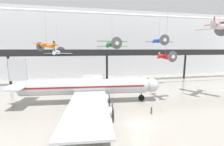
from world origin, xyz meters
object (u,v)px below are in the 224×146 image
suspended_plane_white_twin (58,52)px  suspended_plane_orange_highwing (47,45)px  suspended_plane_blue_trainer (159,41)px  info_sign_pedestal (151,111)px  stanchion_barrier (162,111)px  airliner_silver_main (85,87)px  suspended_plane_green_biplane (112,45)px  suspended_plane_silver_racer (218,26)px  suspended_plane_red_highwing (165,57)px

suspended_plane_white_twin → suspended_plane_orange_highwing: suspended_plane_orange_highwing is taller
suspended_plane_blue_trainer → info_sign_pedestal: 25.72m
stanchion_barrier → info_sign_pedestal: info_sign_pedestal is taller
airliner_silver_main → suspended_plane_orange_highwing: size_ratio=3.88×
suspended_plane_green_biplane → suspended_plane_silver_racer: suspended_plane_silver_racer is taller
suspended_plane_green_biplane → info_sign_pedestal: (2.99, -20.21, -11.99)m
suspended_plane_orange_highwing → suspended_plane_silver_racer: size_ratio=1.05×
suspended_plane_silver_racer → suspended_plane_white_twin: bearing=122.2°
airliner_silver_main → suspended_plane_blue_trainer: suspended_plane_blue_trainer is taller
suspended_plane_blue_trainer → suspended_plane_orange_highwing: (-30.73, -3.94, -1.56)m
airliner_silver_main → suspended_plane_red_highwing: suspended_plane_red_highwing is taller
suspended_plane_blue_trainer → suspended_plane_green_biplane: size_ratio=0.92×
suspended_plane_green_biplane → airliner_silver_main: bearing=-44.0°
suspended_plane_green_biplane → stanchion_barrier: bearing=2.7°
suspended_plane_red_highwing → airliner_silver_main: bearing=-99.8°
info_sign_pedestal → suspended_plane_orange_highwing: bearing=150.4°
airliner_silver_main → suspended_plane_white_twin: (-7.57, 16.88, 6.87)m
info_sign_pedestal → stanchion_barrier: bearing=5.8°
suspended_plane_silver_racer → info_sign_pedestal: bearing=167.4°
suspended_plane_red_highwing → suspended_plane_silver_racer: suspended_plane_silver_racer is taller
suspended_plane_red_highwing → info_sign_pedestal: suspended_plane_red_highwing is taller
suspended_plane_white_twin → info_sign_pedestal: 32.43m
stanchion_barrier → suspended_plane_green_biplane: bearing=103.6°
suspended_plane_red_highwing → suspended_plane_blue_trainer: bearing=152.6°
suspended_plane_green_biplane → suspended_plane_red_highwing: (8.90, -13.83, -2.90)m
suspended_plane_orange_highwing → stanchion_barrier: size_ratio=8.67×
suspended_plane_white_twin → suspended_plane_orange_highwing: bearing=-176.2°
suspended_plane_blue_trainer → airliner_silver_main: bearing=-62.9°
airliner_silver_main → info_sign_pedestal: (11.10, -7.77, -2.89)m
suspended_plane_white_twin → suspended_plane_orange_highwing: 9.71m
suspended_plane_red_highwing → suspended_plane_silver_racer: (11.88, -0.70, 6.51)m
airliner_silver_main → stanchion_barrier: (13.01, -7.85, -3.02)m
suspended_plane_blue_trainer → suspended_plane_silver_racer: bearing=26.6°
suspended_plane_orange_highwing → suspended_plane_red_highwing: size_ratio=0.83×
info_sign_pedestal → suspended_plane_silver_racer: bearing=25.8°
suspended_plane_orange_highwing → stanchion_barrier: (21.54, -15.25, -11.73)m
suspended_plane_blue_trainer → suspended_plane_silver_racer: (6.69, -13.42, 2.44)m
suspended_plane_silver_racer → info_sign_pedestal: suspended_plane_silver_racer is taller
suspended_plane_red_highwing → info_sign_pedestal: size_ratio=9.06×
info_sign_pedestal → suspended_plane_red_highwing: bearing=55.3°
suspended_plane_green_biplane → stanchion_barrier: suspended_plane_green_biplane is taller
suspended_plane_red_highwing → suspended_plane_silver_racer: size_ratio=1.26×
suspended_plane_red_highwing → stanchion_barrier: 11.95m
stanchion_barrier → suspended_plane_blue_trainer: bearing=64.4°
airliner_silver_main → suspended_plane_blue_trainer: size_ratio=4.32×
airliner_silver_main → info_sign_pedestal: bearing=-29.8°
suspended_plane_red_highwing → info_sign_pedestal: 12.58m
suspended_plane_white_twin → suspended_plane_silver_racer: size_ratio=1.21×
airliner_silver_main → suspended_plane_silver_racer: bearing=1.1°
suspended_plane_blue_trainer → info_sign_pedestal: (-11.10, -19.11, -13.15)m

